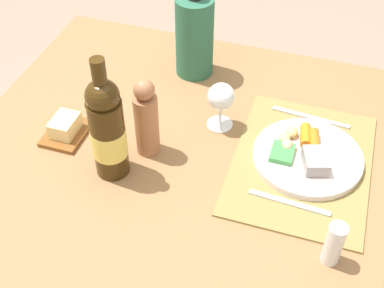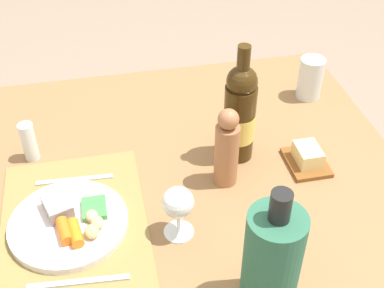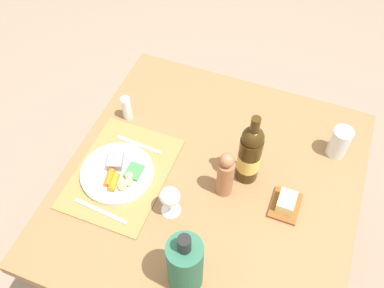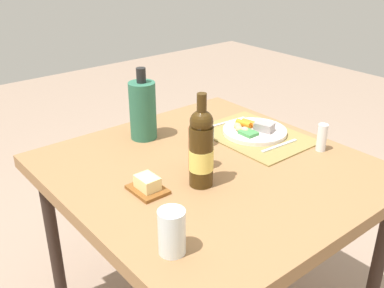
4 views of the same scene
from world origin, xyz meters
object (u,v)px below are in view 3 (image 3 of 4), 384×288
dinner_plate (118,173)px  wine_glass (170,197)px  butter_dish (286,203)px  fork (139,145)px  pepper_mill (225,175)px  wine_bottle (250,154)px  cooler_bottle (185,264)px  salt_shaker (127,108)px  knife (101,211)px  water_tumbler (339,144)px  dining_table (209,191)px

dinner_plate → wine_glass: bearing=75.1°
dinner_plate → butter_dish: bearing=99.2°
butter_dish → fork: bearing=-95.2°
pepper_mill → wine_bottle: bearing=148.2°
cooler_bottle → salt_shaker: (-0.55, -0.47, -0.07)m
knife → cooler_bottle: (0.11, 0.37, 0.12)m
pepper_mill → wine_bottle: (-0.09, 0.06, 0.03)m
fork → dinner_plate: bearing=-1.8°
butter_dish → water_tumbler: (-0.30, 0.13, 0.03)m
knife → cooler_bottle: cooler_bottle is taller
knife → wine_glass: wine_glass is taller
butter_dish → wine_bottle: (-0.08, -0.17, 0.11)m
dinner_plate → cooler_bottle: size_ratio=0.90×
wine_glass → dinner_plate: bearing=-104.9°
fork → knife: size_ratio=0.91×
wine_glass → wine_bottle: bearing=139.3°
wine_glass → wine_bottle: (-0.24, 0.21, 0.04)m
fork → cooler_bottle: size_ratio=0.64×
wine_glass → cooler_bottle: 0.25m
fork → salt_shaker: salt_shaker is taller
salt_shaker → knife: bearing=13.6°
pepper_mill → salt_shaker: bearing=-111.6°
knife → wine_bottle: (-0.33, 0.43, 0.13)m
dinner_plate → pepper_mill: (-0.08, 0.39, 0.08)m
dinner_plate → butter_dish: size_ratio=2.09×
dining_table → fork: (-0.06, -0.32, 0.08)m
dining_table → butter_dish: (-0.00, 0.28, 0.09)m
knife → pepper_mill: size_ratio=0.97×
dining_table → cooler_bottle: 0.42m
dining_table → salt_shaker: bearing=-112.6°
dining_table → knife: size_ratio=5.25×
fork → wine_glass: (0.22, 0.23, 0.08)m
wine_glass → salt_shaker: size_ratio=1.21×
salt_shaker → dining_table: bearing=67.4°
fork → water_tumbler: 0.77m
dinner_plate → water_tumbler: bearing=118.3°
fork → butter_dish: bearing=88.3°
fork → pepper_mill: size_ratio=0.88×
dinner_plate → fork: bearing=174.7°
fork → cooler_bottle: cooler_bottle is taller
dining_table → pepper_mill: bearing=75.6°
dining_table → butter_dish: 0.30m
salt_shaker → dinner_plate: bearing=18.8°
knife → wine_glass: size_ratio=1.58×
fork → knife: (0.31, -0.00, 0.00)m
cooler_bottle → wine_bottle: wine_bottle is taller
butter_dish → wine_bottle: bearing=-114.1°
butter_dish → knife: bearing=-66.8°
wine_bottle → knife: bearing=-52.5°
pepper_mill → wine_glass: 0.21m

